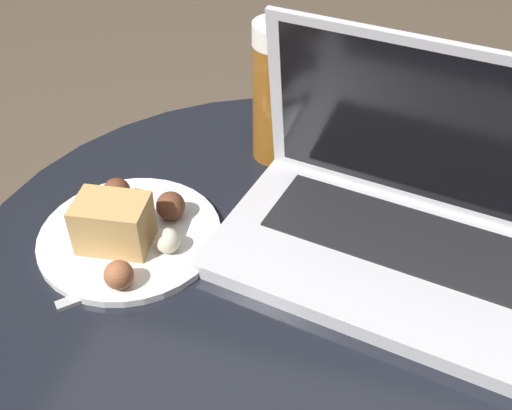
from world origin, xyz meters
name	(u,v)px	position (x,y,z in m)	size (l,w,h in m)	color
table	(289,332)	(0.00, 0.00, 0.43)	(0.75, 0.75, 0.54)	#515156
napkin	(139,225)	(-0.19, 0.01, 0.55)	(0.18, 0.16, 0.00)	silver
laptop	(403,217)	(0.11, 0.06, 0.59)	(0.41, 0.29, 0.23)	silver
beer_glass	(279,93)	(-0.07, 0.21, 0.64)	(0.07, 0.07, 0.19)	brown
snack_plate	(127,230)	(-0.19, -0.02, 0.56)	(0.21, 0.21, 0.07)	white
fork	(146,274)	(-0.15, -0.06, 0.55)	(0.13, 0.13, 0.00)	#B2B2B7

